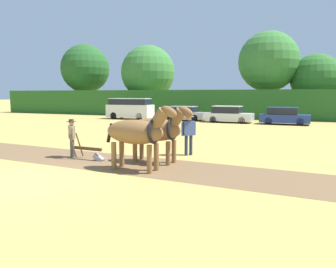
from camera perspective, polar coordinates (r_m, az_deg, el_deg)
ground_plane at (r=10.96m, az=-22.79°, el=-7.55°), size 240.00×240.00×0.00m
plowed_furrow_strip at (r=14.66m, az=-18.00°, el=-3.75°), size 27.42×4.71×0.01m
hedgerow at (r=36.32m, az=10.43°, el=5.16°), size 62.25×1.70×3.09m
tree_far_left at (r=49.22m, az=-14.21°, el=10.95°), size 6.87×6.87×9.66m
tree_left at (r=44.06m, az=-3.49°, el=10.64°), size 7.10×7.10×9.00m
tree_center_left at (r=39.59m, az=17.10°, el=11.96°), size 6.78×6.78×9.67m
tree_center at (r=39.92m, az=24.34°, el=8.77°), size 5.42×5.42×7.03m
draft_horse_lead_left at (r=11.33m, az=-5.35°, el=0.31°), size 2.86×1.03×2.35m
draft_horse_lead_right at (r=12.56m, az=-1.97°, el=0.78°), size 2.86×1.07×2.28m
plow at (r=13.59m, az=-13.36°, el=-3.08°), size 1.60×0.48×1.13m
farmer_at_plow at (r=14.25m, az=-16.40°, el=-0.23°), size 0.51×0.45×1.61m
farmer_beside_team at (r=14.13m, az=3.61°, el=0.52°), size 0.50×0.53×1.78m
parked_van at (r=34.88m, az=-6.62°, el=4.45°), size 4.86×1.98×2.18m
parked_car_left at (r=33.01m, az=2.91°, el=3.59°), size 4.34×1.98×1.41m
parked_car_center_left at (r=30.99m, az=10.51°, el=3.35°), size 4.33×1.94×1.54m
parked_car_center at (r=30.25m, az=19.57°, el=2.95°), size 4.17×1.86×1.50m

